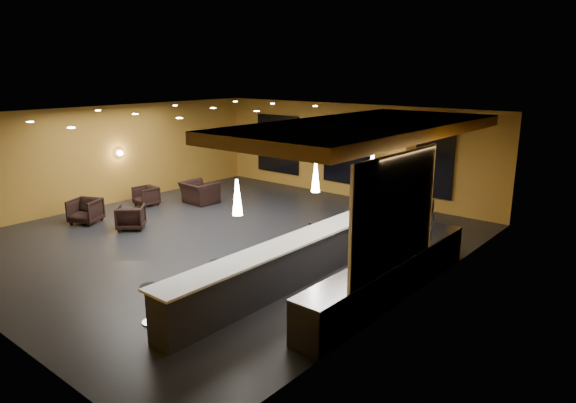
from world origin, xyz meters
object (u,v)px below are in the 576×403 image
Objects in this scene: column at (400,175)px; armchair_a at (85,211)px; bar_stool_3 at (316,233)px; bar_counter at (301,259)px; staff_a at (381,224)px; bar_stool_0 at (151,299)px; armchair_c at (146,196)px; bar_stool_2 at (276,253)px; bar_stool_1 at (218,274)px; staff_b at (401,218)px; armchair_b at (131,217)px; prep_counter at (390,278)px; pendant_1 at (316,177)px; bar_stool_4 at (350,220)px; armchair_d at (199,192)px; pendant_0 at (237,197)px; staff_c at (425,226)px; pendant_2 at (372,162)px.

column is 4.08× the size of armchair_a.
bar_counter is at bearing -63.96° from bar_stool_3.
staff_a is (0.68, -2.21, -0.83)m from column.
armchair_a is at bearing 159.56° from bar_stool_0.
armchair_c is at bearing -155.24° from staff_a.
bar_stool_1 is at bearing -95.09° from bar_stool_2.
bar_stool_3 is at bearing 88.76° from bar_stool_0.
staff_b reaches higher than armchair_b.
staff_b is at bearing 160.81° from armchair_b.
prep_counter reaches higher than bar_stool_1.
bar_stool_1 reaches higher than armchair_c.
bar_counter is 1.92m from pendant_1.
bar_counter is at bearing -126.94° from staff_b.
prep_counter is at bearing -44.95° from bar_stool_4.
armchair_c is at bearing 155.10° from bar_stool_1.
armchair_a is 1.05× the size of bar_stool_2.
staff_b is 5.30m from bar_stool_1.
armchair_b is at bearing -174.90° from prep_counter.
armchair_d is at bearing 55.05° from armchair_c.
staff_a is at bearing 74.71° from bar_stool_0.
staff_a is 6.08m from bar_stool_0.
armchair_c is 1.88m from armchair_d.
bar_stool_0 is (6.30, -6.62, 0.10)m from armchair_d.
column is 4.89m from bar_stool_2.
pendant_0 is at bearing -34.00° from armchair_a.
prep_counter is at bearing -22.31° from bar_stool_3.
prep_counter is at bearing 53.64° from bar_stool_0.
bar_stool_2 is at bearing -86.79° from bar_stool_4.
pendant_1 reaches higher than bar_counter.
staff_a is at bearing -100.42° from staff_c.
staff_a is 0.83m from staff_b.
bar_counter reaches higher than bar_stool_2.
armchair_c is 0.92× the size of bar_stool_2.
pendant_2 is at bearing -138.62° from staff_c.
armchair_b is at bearing -130.74° from staff_c.
prep_counter is at bearing -34.57° from staff_a.
bar_stool_2 is (6.53, -3.24, 0.13)m from armchair_d.
prep_counter is 3.73m from pendant_2.
pendant_1 is (-2.00, 0.00, 1.92)m from prep_counter.
bar_stool_3 is at bearing 116.04° from bar_counter.
bar_stool_2 reaches higher than armchair_c.
armchair_b is at bearing -161.25° from bar_stool_3.
bar_stool_0 is (-1.60, -5.85, -0.43)m from staff_a.
pendant_1 is at bearing 90.00° from pendant_0.
bar_counter reaches higher than armchair_d.
pendant_2 is 0.45× the size of staff_c.
pendant_0 and pendant_1 have the same top height.
column is 4.42× the size of bar_stool_4.
armchair_c is 0.95× the size of bar_stool_4.
staff_b is at bearing 113.72° from prep_counter.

